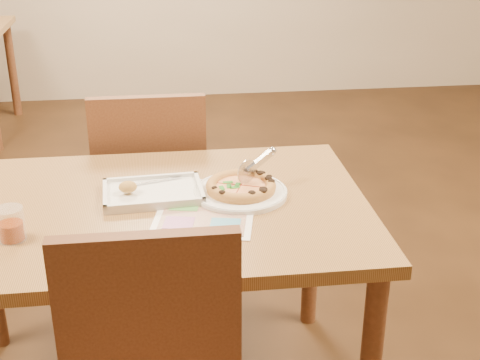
{
  "coord_description": "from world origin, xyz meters",
  "views": [
    {
      "loc": [
        0.05,
        -1.78,
        1.59
      ],
      "look_at": [
        0.28,
        0.04,
        0.77
      ],
      "focal_mm": 50.0,
      "sensor_mm": 36.0,
      "label": 1
    }
  ],
  "objects": [
    {
      "name": "dining_table",
      "position": [
        0.0,
        0.0,
        0.63
      ],
      "size": [
        1.3,
        0.85,
        0.72
      ],
      "color": "olive",
      "rests_on": "ground"
    },
    {
      "name": "pizza_cutter",
      "position": [
        0.33,
        0.08,
        0.8
      ],
      "size": [
        0.13,
        0.09,
        0.09
      ],
      "rotation": [
        0.0,
        0.0,
        0.6
      ],
      "color": "silver",
      "rests_on": "pizza"
    },
    {
      "name": "pizza",
      "position": [
        0.28,
        0.04,
        0.75
      ],
      "size": [
        0.21,
        0.21,
        0.03
      ],
      "rotation": [
        0.0,
        0.0,
        -0.36
      ],
      "color": "#C78844",
      "rests_on": "plate"
    },
    {
      "name": "chair_far",
      "position": [
        -0.0,
        0.6,
        0.57
      ],
      "size": [
        0.42,
        0.42,
        0.47
      ],
      "rotation": [
        0.0,
        0.0,
        3.14
      ],
      "color": "brown",
      "rests_on": "ground"
    },
    {
      "name": "plate",
      "position": [
        0.28,
        0.04,
        0.73
      ],
      "size": [
        0.32,
        0.32,
        0.02
      ],
      "primitive_type": "cylinder",
      "rotation": [
        0.0,
        0.0,
        -0.12
      ],
      "color": "white",
      "rests_on": "dining_table"
    },
    {
      "name": "menu",
      "position": [
        0.17,
        -0.03,
        0.72
      ],
      "size": [
        0.35,
        0.44,
        0.0
      ],
      "primitive_type": "cube",
      "rotation": [
        0.0,
        0.0,
        -0.2
      ],
      "color": "white",
      "rests_on": "dining_table"
    },
    {
      "name": "glass_tumbler",
      "position": [
        -0.36,
        -0.16,
        0.76
      ],
      "size": [
        0.07,
        0.07,
        0.09
      ],
      "rotation": [
        0.0,
        0.0,
        -0.29
      ],
      "color": "maroon",
      "rests_on": "dining_table"
    },
    {
      "name": "appetizer_tray",
      "position": [
        0.01,
        0.06,
        0.73
      ],
      "size": [
        0.31,
        0.22,
        0.06
      ],
      "rotation": [
        0.0,
        0.0,
        0.06
      ],
      "color": "silver",
      "rests_on": "dining_table"
    }
  ]
}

